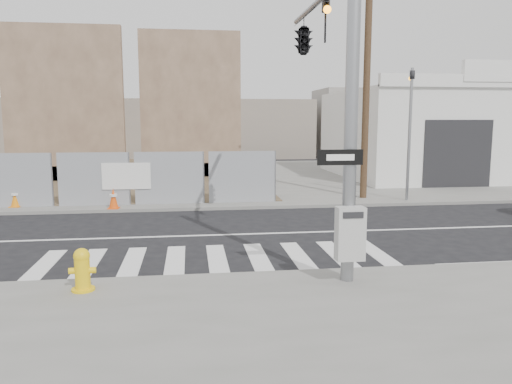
{
  "coord_description": "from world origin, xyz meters",
  "views": [
    {
      "loc": [
        -0.6,
        -14.21,
        3.34
      ],
      "look_at": [
        1.14,
        -1.03,
        1.4
      ],
      "focal_mm": 35.0,
      "sensor_mm": 36.0,
      "label": 1
    }
  ],
  "objects": [
    {
      "name": "traffic_cone_c",
      "position": [
        -7.06,
        5.04,
        0.48
      ],
      "size": [
        0.43,
        0.43,
        0.74
      ],
      "rotation": [
        0.0,
        0.0,
        -0.12
      ],
      "color": "orange",
      "rests_on": "sidewalk_far"
    },
    {
      "name": "ground",
      "position": [
        0.0,
        0.0,
        0.0
      ],
      "size": [
        100.0,
        100.0,
        0.0
      ],
      "primitive_type": "plane",
      "color": "black",
      "rests_on": "ground"
    },
    {
      "name": "sidewalk_far",
      "position": [
        0.0,
        14.0,
        0.06
      ],
      "size": [
        50.0,
        20.0,
        0.12
      ],
      "primitive_type": "cube",
      "color": "slate",
      "rests_on": "ground"
    },
    {
      "name": "concrete_wall_left",
      "position": [
        -7.0,
        13.08,
        3.38
      ],
      "size": [
        6.0,
        1.3,
        8.0
      ],
      "color": "brown",
      "rests_on": "sidewalk_far"
    },
    {
      "name": "fire_hydrant",
      "position": [
        -2.67,
        -4.74,
        0.53
      ],
      "size": [
        0.51,
        0.47,
        0.82
      ],
      "rotation": [
        0.0,
        0.0,
        0.1
      ],
      "color": "yellow",
      "rests_on": "sidewalk_near"
    },
    {
      "name": "auto_shop",
      "position": [
        14.0,
        12.97,
        2.54
      ],
      "size": [
        12.0,
        10.2,
        5.95
      ],
      "color": "silver",
      "rests_on": "sidewalk_far"
    },
    {
      "name": "traffic_cone_d",
      "position": [
        -3.4,
        4.22,
        0.49
      ],
      "size": [
        0.41,
        0.41,
        0.75
      ],
      "rotation": [
        0.0,
        0.0,
        -0.07
      ],
      "color": "#EE4E0C",
      "rests_on": "sidewalk_far"
    },
    {
      "name": "concrete_wall_right",
      "position": [
        -0.5,
        14.08,
        3.38
      ],
      "size": [
        5.5,
        1.3,
        8.0
      ],
      "color": "brown",
      "rests_on": "sidewalk_far"
    },
    {
      "name": "signal_pole",
      "position": [
        2.49,
        -2.05,
        4.78
      ],
      "size": [
        0.96,
        5.87,
        7.0
      ],
      "color": "gray",
      "rests_on": "sidewalk_near"
    },
    {
      "name": "far_signal_pole",
      "position": [
        8.0,
        4.6,
        3.48
      ],
      "size": [
        0.16,
        0.2,
        5.6
      ],
      "color": "gray",
      "rests_on": "sidewalk_far"
    },
    {
      "name": "utility_pole_right",
      "position": [
        6.5,
        5.5,
        5.2
      ],
      "size": [
        1.6,
        0.28,
        10.0
      ],
      "color": "#493422",
      "rests_on": "sidewalk_far"
    }
  ]
}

